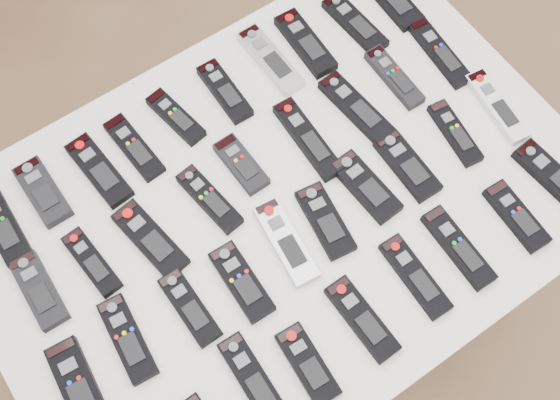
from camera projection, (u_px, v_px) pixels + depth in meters
ground at (251, 308)px, 2.16m from camera, size 4.00×4.00×0.00m
table at (280, 215)px, 1.50m from camera, size 1.25×0.88×0.78m
remote_0 at (3, 227)px, 1.42m from camera, size 0.06×0.18×0.02m
remote_1 at (43, 192)px, 1.45m from camera, size 0.06×0.16×0.02m
remote_2 at (99, 170)px, 1.47m from camera, size 0.07×0.18×0.02m
remote_3 at (134, 147)px, 1.49m from camera, size 0.06×0.17×0.02m
remote_4 at (176, 117)px, 1.52m from camera, size 0.07×0.16×0.02m
remote_5 at (225, 91)px, 1.55m from camera, size 0.05×0.16×0.02m
remote_6 at (270, 60)px, 1.58m from camera, size 0.06×0.19×0.02m
remote_7 at (305, 43)px, 1.60m from camera, size 0.07×0.19×0.02m
remote_8 at (355, 23)px, 1.62m from camera, size 0.06×0.19×0.02m
remote_10 at (39, 290)px, 1.36m from camera, size 0.06×0.16×0.02m
remote_11 at (92, 262)px, 1.39m from camera, size 0.06×0.16×0.02m
remote_12 at (150, 239)px, 1.41m from camera, size 0.09×0.19×0.02m
remote_13 at (209, 199)px, 1.44m from camera, size 0.07×0.17×0.02m
remote_14 at (241, 164)px, 1.47m from camera, size 0.06×0.14×0.02m
remote_15 at (308, 139)px, 1.50m from camera, size 0.06×0.21×0.02m
remote_16 at (356, 108)px, 1.53m from camera, size 0.07×0.20×0.02m
remote_17 at (394, 77)px, 1.56m from camera, size 0.05×0.17×0.02m
remote_18 at (440, 53)px, 1.59m from camera, size 0.06×0.20×0.02m
remote_19 at (78, 386)px, 1.29m from camera, size 0.08×0.18×0.02m
remote_20 at (128, 339)px, 1.32m from camera, size 0.07×0.18×0.02m
remote_21 at (190, 307)px, 1.35m from camera, size 0.05×0.16×0.02m
remote_22 at (242, 282)px, 1.37m from camera, size 0.06×0.17×0.02m
remote_23 at (286, 242)px, 1.40m from camera, size 0.08×0.19×0.02m
remote_24 at (325, 221)px, 1.42m from camera, size 0.08×0.17×0.02m
remote_25 at (366, 187)px, 1.45m from camera, size 0.07×0.17×0.02m
remote_26 at (407, 166)px, 1.47m from camera, size 0.06×0.17×0.02m
remote_27 at (455, 133)px, 1.51m from camera, size 0.07×0.17×0.02m
remote_28 at (497, 106)px, 1.53m from camera, size 0.07×0.19×0.02m
remote_31 at (253, 380)px, 1.29m from camera, size 0.06×0.18×0.02m
remote_32 at (308, 364)px, 1.30m from camera, size 0.06×0.16×0.02m
remote_33 at (362, 319)px, 1.34m from camera, size 0.05×0.18×0.02m
remote_34 at (415, 276)px, 1.37m from camera, size 0.05×0.18×0.02m
remote_35 at (458, 248)px, 1.40m from camera, size 0.05×0.19×0.02m
remote_36 at (516, 216)px, 1.43m from camera, size 0.06×0.16×0.02m
remote_37 at (554, 178)px, 1.46m from camera, size 0.07×0.20×0.02m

